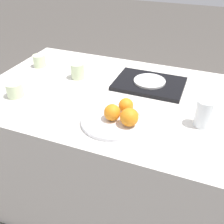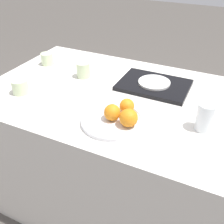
% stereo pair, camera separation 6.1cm
% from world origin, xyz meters
% --- Properties ---
extents(ground_plane, '(12.00, 12.00, 0.00)m').
position_xyz_m(ground_plane, '(0.00, 0.00, 0.00)').
color(ground_plane, '#4C4742').
extents(table, '(1.38, 0.83, 0.76)m').
position_xyz_m(table, '(0.00, 0.00, 0.38)').
color(table, silver).
rests_on(table, ground_plane).
extents(fruit_platter, '(0.26, 0.26, 0.02)m').
position_xyz_m(fruit_platter, '(0.04, -0.22, 0.77)').
color(fruit_platter, silver).
rests_on(fruit_platter, table).
extents(orange_0, '(0.07, 0.07, 0.07)m').
position_xyz_m(orange_0, '(0.04, -0.22, 0.81)').
color(orange_0, orange).
rests_on(orange_0, fruit_platter).
extents(orange_1, '(0.06, 0.06, 0.06)m').
position_xyz_m(orange_1, '(0.07, -0.15, 0.81)').
color(orange_1, orange).
rests_on(orange_1, fruit_platter).
extents(orange_2, '(0.07, 0.07, 0.07)m').
position_xyz_m(orange_2, '(0.12, -0.23, 0.81)').
color(orange_2, orange).
rests_on(orange_2, fruit_platter).
extents(water_glass, '(0.07, 0.07, 0.11)m').
position_xyz_m(water_glass, '(0.38, -0.11, 0.82)').
color(water_glass, silver).
rests_on(water_glass, table).
extents(serving_tray, '(0.34, 0.25, 0.02)m').
position_xyz_m(serving_tray, '(0.10, 0.14, 0.77)').
color(serving_tray, black).
rests_on(serving_tray, table).
extents(side_plate, '(0.16, 0.16, 0.01)m').
position_xyz_m(side_plate, '(0.10, 0.14, 0.79)').
color(side_plate, silver).
rests_on(side_plate, serving_tray).
extents(cup_0, '(0.08, 0.08, 0.07)m').
position_xyz_m(cup_0, '(-0.46, -0.19, 0.80)').
color(cup_0, beige).
rests_on(cup_0, table).
extents(cup_2, '(0.07, 0.07, 0.07)m').
position_xyz_m(cup_2, '(-0.55, 0.14, 0.80)').
color(cup_2, beige).
rests_on(cup_2, table).
extents(cup_3, '(0.07, 0.07, 0.08)m').
position_xyz_m(cup_3, '(-0.27, 0.09, 0.80)').
color(cup_3, beige).
rests_on(cup_3, table).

